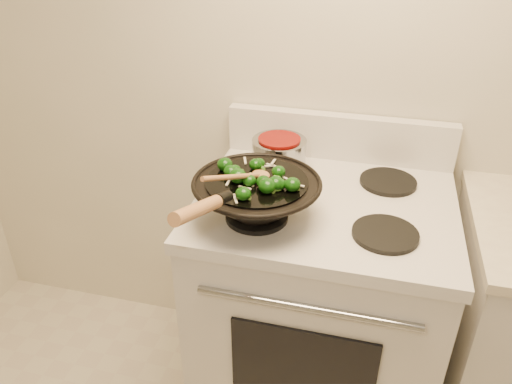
# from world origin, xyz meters

# --- Properties ---
(stove) EXTENTS (0.78, 0.67, 1.08)m
(stove) POSITION_xyz_m (-0.17, 1.17, 0.47)
(stove) COLOR silver
(stove) RESTS_ON ground
(wok) EXTENTS (0.36, 0.60, 0.25)m
(wok) POSITION_xyz_m (-0.35, 1.02, 1.00)
(wok) COLOR black
(wok) RESTS_ON stove
(stirfry) EXTENTS (0.26, 0.27, 0.04)m
(stirfry) POSITION_xyz_m (-0.34, 1.01, 1.06)
(stirfry) COLOR #0C3508
(stirfry) RESTS_ON wok
(wooden_spoon) EXTENTS (0.14, 0.23, 0.09)m
(wooden_spoon) POSITION_xyz_m (-0.37, 0.98, 1.07)
(wooden_spoon) COLOR #9E693E
(wooden_spoon) RESTS_ON wok
(saucepan) EXTENTS (0.18, 0.29, 0.11)m
(saucepan) POSITION_xyz_m (-0.35, 1.32, 0.99)
(saucepan) COLOR gray
(saucepan) RESTS_ON stove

